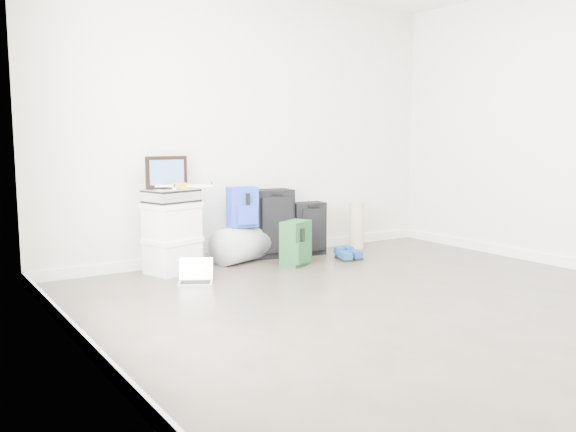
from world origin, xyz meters
TOP-DOWN VIEW (x-y plane):
  - ground at (0.00, 0.00)m, footprint 5.00×5.00m
  - room_envelope at (0.00, 0.02)m, footprint 4.52×5.02m
  - boxes_stack at (-1.00, 2.22)m, footprint 0.54×0.48m
  - briefcase at (-1.00, 2.22)m, footprint 0.51×0.43m
  - painting at (-1.00, 2.32)m, footprint 0.40×0.04m
  - drone at (-0.92, 2.20)m, footprint 0.52×0.52m
  - duffel_bag at (-0.23, 2.29)m, footprint 0.66×0.52m
  - blue_backpack at (-0.23, 2.26)m, footprint 0.30×0.24m
  - large_suitcase at (0.14, 2.34)m, footprint 0.49×0.35m
  - green_backpack at (0.14, 1.87)m, footprint 0.36×0.33m
  - carry_on at (0.54, 2.24)m, footprint 0.37×0.27m
  - shoes at (0.74, 1.81)m, footprint 0.27×0.28m
  - rolled_rug at (1.22, 2.27)m, footprint 0.17×0.17m
  - laptop at (-0.99, 1.74)m, footprint 0.36×0.33m

SIDE VIEW (x-z plane):
  - ground at x=0.00m, z-range 0.00..0.00m
  - shoes at x=0.74m, z-range 0.00..0.09m
  - laptop at x=-0.99m, z-range -0.05..0.15m
  - duffel_bag at x=-0.23m, z-range 0.00..0.36m
  - green_backpack at x=0.14m, z-range -0.01..0.43m
  - rolled_rug at x=1.22m, z-range 0.00..0.51m
  - carry_on at x=0.54m, z-range 0.00..0.56m
  - boxes_stack at x=-1.00m, z-range 0.00..0.65m
  - large_suitcase at x=0.14m, z-range 0.00..0.71m
  - blue_backpack at x=-0.23m, z-range 0.35..0.75m
  - briefcase at x=-1.00m, z-range 0.65..0.77m
  - drone at x=-0.92m, z-range 0.77..0.83m
  - painting at x=-1.00m, z-range 0.77..1.07m
  - room_envelope at x=0.00m, z-range 0.37..3.08m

